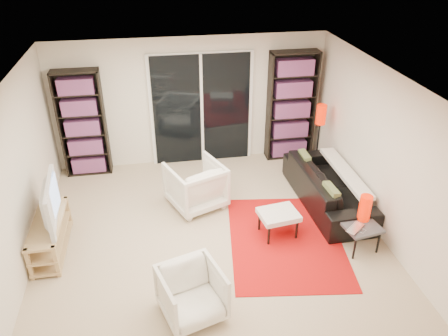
{
  "coord_description": "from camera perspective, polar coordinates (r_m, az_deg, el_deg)",
  "views": [
    {
      "loc": [
        -0.69,
        -5.12,
        4.12
      ],
      "look_at": [
        0.25,
        0.3,
        1.0
      ],
      "focal_mm": 35.0,
      "sensor_mm": 36.0,
      "label": 1
    }
  ],
  "objects": [
    {
      "name": "wall_left",
      "position": [
        6.16,
        -25.58,
        -1.89
      ],
      "size": [
        0.02,
        5.0,
        2.4
      ],
      "primitive_type": "cube",
      "color": "silver",
      "rests_on": "ground"
    },
    {
      "name": "wall_back",
      "position": [
        8.18,
        -4.4,
        8.59
      ],
      "size": [
        5.0,
        0.02,
        2.4
      ],
      "primitive_type": "cube",
      "color": "silver",
      "rests_on": "ground"
    },
    {
      "name": "wall_front",
      "position": [
        3.98,
        3.49,
        -17.68
      ],
      "size": [
        5.0,
        0.02,
        2.4
      ],
      "primitive_type": "cube",
      "color": "silver",
      "rests_on": "ground"
    },
    {
      "name": "ceiling",
      "position": [
        5.44,
        -2.1,
        11.14
      ],
      "size": [
        5.0,
        5.0,
        0.02
      ],
      "primitive_type": "cube",
      "color": "white",
      "rests_on": "wall_back"
    },
    {
      "name": "tv",
      "position": [
        6.39,
        -22.45,
        -4.23
      ],
      "size": [
        0.23,
        1.06,
        0.61
      ],
      "primitive_type": "imported",
      "rotation": [
        0.0,
        0.0,
        1.66
      ],
      "color": "black",
      "rests_on": "tv_stand"
    },
    {
      "name": "floor",
      "position": [
        6.6,
        -1.72,
        -9.03
      ],
      "size": [
        5.0,
        5.0,
        0.0
      ],
      "primitive_type": "plane",
      "color": "beige",
      "rests_on": "ground"
    },
    {
      "name": "side_table",
      "position": [
        6.5,
        17.37,
        -7.38
      ],
      "size": [
        0.56,
        0.56,
        0.4
      ],
      "color": "#414146",
      "rests_on": "floor"
    },
    {
      "name": "wall_right",
      "position": [
        6.7,
        19.81,
        1.86
      ],
      "size": [
        0.02,
        5.0,
        2.4
      ],
      "primitive_type": "cube",
      "color": "silver",
      "rests_on": "ground"
    },
    {
      "name": "armchair_front",
      "position": [
        5.32,
        -4.22,
        -16.03
      ],
      "size": [
        0.87,
        0.88,
        0.65
      ],
      "primitive_type": "imported",
      "rotation": [
        0.0,
        0.0,
        0.3
      ],
      "color": "white",
      "rests_on": "floor"
    },
    {
      "name": "rug",
      "position": [
        6.6,
        8.05,
        -9.32
      ],
      "size": [
        1.9,
        2.39,
        0.01
      ],
      "primitive_type": "cube",
      "rotation": [
        0.0,
        0.0,
        -0.13
      ],
      "color": "red",
      "rests_on": "floor"
    },
    {
      "name": "table_lamp",
      "position": [
        6.49,
        17.93,
        -4.98
      ],
      "size": [
        0.17,
        0.17,
        0.39
      ],
      "primitive_type": "cylinder",
      "color": "red",
      "rests_on": "side_table"
    },
    {
      "name": "ottoman",
      "position": [
        6.5,
        7.14,
        -6.16
      ],
      "size": [
        0.61,
        0.53,
        0.4
      ],
      "color": "white",
      "rests_on": "floor"
    },
    {
      "name": "armchair_back",
      "position": [
        7.1,
        -3.71,
        -2.24
      ],
      "size": [
        1.07,
        1.08,
        0.76
      ],
      "primitive_type": "imported",
      "rotation": [
        0.0,
        0.0,
        3.53
      ],
      "color": "white",
      "rests_on": "floor"
    },
    {
      "name": "sliding_door",
      "position": [
        8.22,
        -2.94,
        7.62
      ],
      "size": [
        1.92,
        0.08,
        2.16
      ],
      "color": "white",
      "rests_on": "ground"
    },
    {
      "name": "sofa",
      "position": [
        7.38,
        13.4,
        -2.38
      ],
      "size": [
        0.91,
        2.16,
        0.62
      ],
      "primitive_type": "imported",
      "rotation": [
        0.0,
        0.0,
        1.61
      ],
      "color": "black",
      "rests_on": "floor"
    },
    {
      "name": "laptop",
      "position": [
        6.34,
        17.13,
        -7.71
      ],
      "size": [
        0.38,
        0.36,
        0.03
      ],
      "primitive_type": "imported",
      "rotation": [
        0.0,
        0.0,
        0.68
      ],
      "color": "silver",
      "rests_on": "side_table"
    },
    {
      "name": "bookshelf_right",
      "position": [
        8.46,
        8.79,
        7.95
      ],
      "size": [
        0.9,
        0.3,
        2.1
      ],
      "color": "black",
      "rests_on": "ground"
    },
    {
      "name": "floor_lamp",
      "position": [
        8.01,
        12.46,
        5.91
      ],
      "size": [
        0.2,
        0.2,
        1.32
      ],
      "color": "black",
      "rests_on": "floor"
    },
    {
      "name": "bookshelf_left",
      "position": [
        8.18,
        -17.98,
        5.48
      ],
      "size": [
        0.8,
        0.3,
        1.95
      ],
      "color": "black",
      "rests_on": "ground"
    },
    {
      "name": "tv_stand",
      "position": [
        6.69,
        -21.74,
        -8.1
      ],
      "size": [
        0.4,
        1.24,
        0.5
      ],
      "color": "tan",
      "rests_on": "floor"
    }
  ]
}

